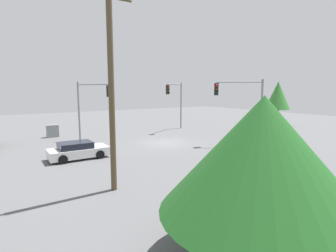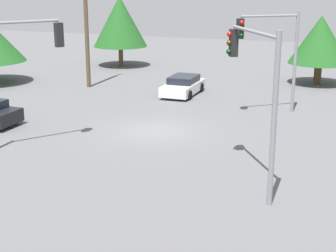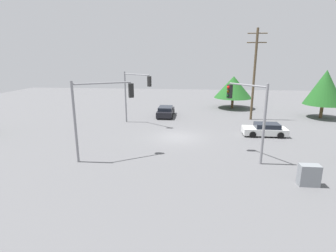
% 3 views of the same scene
% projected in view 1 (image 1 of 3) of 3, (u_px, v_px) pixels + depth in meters
% --- Properties ---
extents(ground_plane, '(80.00, 80.00, 0.00)m').
position_uv_depth(ground_plane, '(166.00, 143.00, 24.40)').
color(ground_plane, '#5B5B5E').
extents(sedan_dark, '(2.02, 4.51, 1.29)m').
position_uv_depth(sedan_dark, '(263.00, 152.00, 17.98)').
color(sedan_dark, black).
rests_on(sedan_dark, ground_plane).
extents(sedan_white, '(4.05, 1.94, 1.21)m').
position_uv_depth(sedan_white, '(78.00, 151.00, 18.64)').
color(sedan_white, silver).
rests_on(sedan_white, ground_plane).
extents(traffic_signal_main, '(2.42, 3.01, 5.64)m').
position_uv_depth(traffic_signal_main, '(91.00, 101.00, 24.87)').
color(traffic_signal_main, gray).
rests_on(traffic_signal_main, ground_plane).
extents(traffic_signal_cross, '(3.81, 2.59, 5.79)m').
position_uv_depth(traffic_signal_cross, '(176.00, 97.00, 31.56)').
color(traffic_signal_cross, gray).
rests_on(traffic_signal_cross, ground_plane).
extents(traffic_signal_aux, '(3.52, 2.62, 5.81)m').
position_uv_depth(traffic_signal_aux, '(242.00, 100.00, 22.80)').
color(traffic_signal_aux, gray).
rests_on(traffic_signal_aux, ground_plane).
extents(utility_pole_tall, '(2.20, 0.28, 10.59)m').
position_uv_depth(utility_pole_tall, '(111.00, 74.00, 12.14)').
color(utility_pole_tall, brown).
rests_on(utility_pole_tall, ground_plane).
extents(electrical_cabinet, '(1.15, 0.62, 1.28)m').
position_uv_depth(electrical_cabinet, '(53.00, 131.00, 27.21)').
color(electrical_cabinet, gray).
rests_on(electrical_cabinet, ground_plane).
extents(tree_right, '(3.33, 3.33, 6.04)m').
position_uv_depth(tree_right, '(278.00, 96.00, 36.19)').
color(tree_right, '#4C3823').
rests_on(tree_right, ground_plane).
extents(tree_behind, '(5.51, 5.51, 4.73)m').
position_uv_depth(tree_behind, '(262.00, 155.00, 6.95)').
color(tree_behind, brown).
rests_on(tree_behind, ground_plane).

